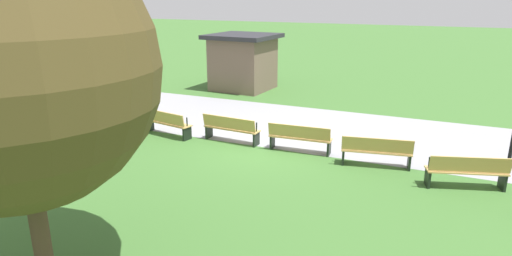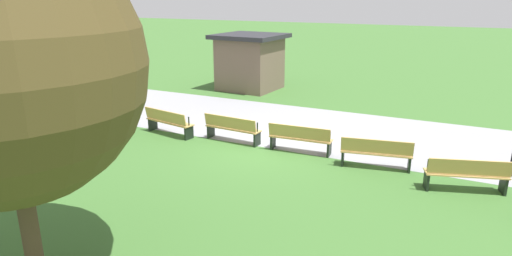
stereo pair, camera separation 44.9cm
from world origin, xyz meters
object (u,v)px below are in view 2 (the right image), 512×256
Objects in this scene: bench_5 at (376,152)px; kiosk at (250,61)px; tree_1 at (2,67)px; bench_2 at (168,121)px; bench_1 at (106,117)px; bench_0 at (43,116)px; bench_4 at (300,138)px; bench_6 at (467,174)px; person_seated at (111,113)px; bench_3 at (232,128)px.

bench_5 is 11.20m from kiosk.
tree_1 is at bearing -128.60° from bench_5.
tree_1 is at bearing -58.26° from bench_2.
bench_1 and bench_2 have the same top height.
bench_5 is (11.33, 1.37, 0.00)m from bench_0.
kiosk is at bearing 124.09° from bench_5.
bench_2 and bench_4 have the same top height.
bench_0 is 0.99× the size of bench_6.
kiosk is at bearing 122.43° from bench_6.
kiosk is (-3.82, 15.43, -2.20)m from tree_1.
tree_1 is at bearing -105.86° from bench_4.
kiosk is (-7.82, 7.96, 0.92)m from bench_5.
kiosk is at bearing 99.35° from person_seated.
bench_1 is at bearing -176.57° from bench_4.
bench_0 is 13.60m from bench_6.
bench_0 is 0.58× the size of kiosk.
bench_3 is 4.63m from bench_5.
bench_0 is at bearing -152.31° from bench_2.
bench_1 is at bearing 173.02° from bench_5.
bench_4 is at bearing 152.26° from bench_6.
bench_5 is 0.34× the size of tree_1.
bench_4 is (4.62, 0.28, 0.00)m from bench_2.
bench_1 is 6.92m from bench_4.
bench_2 is at bearing 41.60° from bench_0.
bench_2 is 1.00× the size of bench_5.
bench_4 is 9.50m from kiosk.
kiosk is (-3.21, 7.68, 0.92)m from bench_3.
bench_2 is at bearing 111.31° from tree_1.
bench_2 is 6.92m from bench_5.
bench_5 is (4.62, -0.28, 0.00)m from bench_3.
person_seated reaches higher than bench_3.
bench_3 and bench_4 have the same top height.
bench_2 is at bearing 169.57° from bench_5.
bench_6 is (4.55, -0.83, 0.00)m from bench_4.
bench_4 is at bearing 24.28° from bench_1.
person_seated is (2.32, 0.92, 0.16)m from bench_0.
bench_3 is 6.92m from bench_6.
bench_6 is (6.87, -0.83, 0.00)m from bench_3.
tree_1 is (0.61, -7.75, 3.12)m from bench_3.
bench_0 is 2.31m from bench_1.
bench_5 is (9.17, 0.55, 0.00)m from bench_1.
bench_5 is 1.00× the size of bench_6.
tree_1 is at bearing -35.89° from bench_1.
bench_6 is 11.26m from person_seated.
bench_0 is 6.91m from bench_3.
bench_5 and bench_6 have the same top height.
kiosk reaches higher than bench_6.
bench_4 is at bearing 3.48° from bench_3.
bench_3 is 1.00× the size of bench_4.
person_seated is at bearing 125.50° from tree_1.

